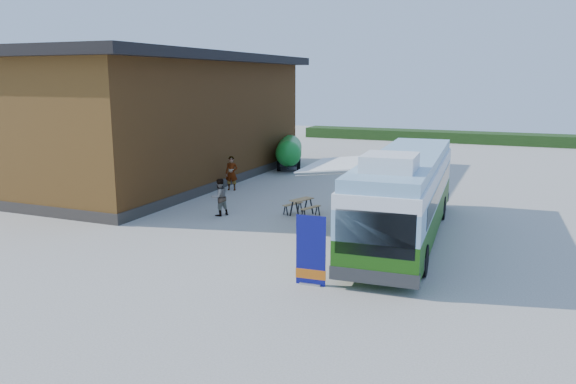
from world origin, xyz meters
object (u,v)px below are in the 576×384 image
at_px(bus, 405,193).
at_px(banner, 311,257).
at_px(picnic_table, 302,203).
at_px(person_b, 219,197).
at_px(person_a, 232,173).
at_px(slurry_tanker, 289,151).

distance_m(bus, banner, 6.29).
distance_m(picnic_table, person_b, 3.71).
relative_size(bus, person_a, 6.55).
bearing_deg(person_a, bus, -41.66).
height_order(picnic_table, slurry_tanker, slurry_tanker).
height_order(bus, person_b, bus).
distance_m(banner, slurry_tanker, 22.15).
xyz_separation_m(bus, person_b, (-8.37, 0.53, -0.96)).
xyz_separation_m(banner, person_b, (-6.81, 6.55, -0.03)).
height_order(picnic_table, person_b, person_b).
relative_size(banner, slurry_tanker, 0.40).
bearing_deg(person_a, picnic_table, -47.15).
bearing_deg(bus, picnic_table, 154.68).
relative_size(bus, picnic_table, 7.58).
bearing_deg(person_b, slurry_tanker, -142.16).
bearing_deg(banner, person_a, 124.01).
xyz_separation_m(bus, person_a, (-10.66, 5.92, -0.86)).
xyz_separation_m(picnic_table, person_b, (-3.39, -1.49, 0.29)).
bearing_deg(person_a, banner, -65.31).
height_order(bus, banner, bus).
bearing_deg(person_b, person_a, -128.70).
relative_size(banner, person_b, 1.27).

